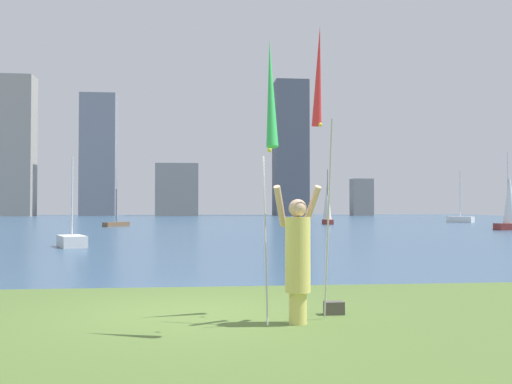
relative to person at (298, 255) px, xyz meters
name	(u,v)px	position (x,y,z in m)	size (l,w,h in m)	color
ground	(195,224)	(-1.54, 52.03, -1.04)	(120.00, 138.00, 0.12)	#4C662D
person	(298,255)	(0.00, 0.00, 0.00)	(0.73, 0.54, 1.99)	#D8CC66
kite_flag_left	(271,97)	(-0.46, -0.55, 2.17)	(0.16, 1.09, 3.97)	#B2B2B7
kite_flag_right	(319,82)	(0.46, 0.68, 2.66)	(0.16, 1.14, 4.50)	#B2B2B7
bag	(334,308)	(0.69, 0.65, -0.88)	(0.30, 0.19, 0.20)	#4C4742
sailboat_1	(116,224)	(-8.25, 42.51, -0.74)	(2.06, 2.72, 3.25)	brown
sailboat_2	(509,204)	(21.22, 31.66, 0.91)	(1.92, 1.13, 5.66)	maroon
sailboat_3	(460,219)	(27.06, 51.78, -0.59)	(2.37, 2.77, 5.61)	white
sailboat_4	(327,204)	(11.18, 46.58, 0.97)	(0.93, 1.75, 5.29)	maroon
sailboat_5	(72,241)	(-6.60, 16.61, -0.71)	(1.61, 2.23, 3.79)	silver
skyline_tower_0	(17,146)	(-34.32, 102.42, 11.99)	(6.10, 4.60, 25.94)	gray
skyline_tower_1	(98,155)	(-19.72, 103.07, 10.54)	(6.61, 3.64, 23.04)	gray
skyline_tower_2	(177,190)	(-4.91, 102.38, 3.90)	(7.87, 7.63, 9.76)	gray
skyline_tower_3	(290,149)	(16.89, 102.89, 12.06)	(6.36, 6.52, 26.08)	#565B66
skyline_tower_4	(362,197)	(30.60, 101.27, 2.59)	(3.99, 3.09, 7.13)	gray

